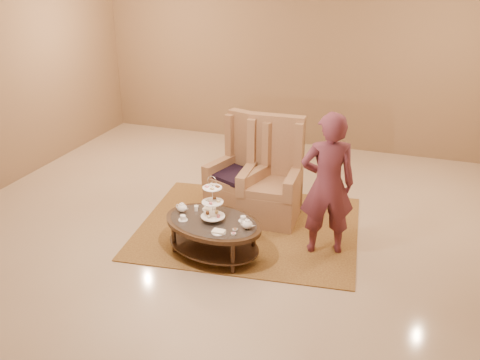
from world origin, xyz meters
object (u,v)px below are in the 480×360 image
at_px(tea_table, 213,227).
at_px(person, 327,185).
at_px(armchair_left, 243,179).
at_px(armchair_right, 272,185).

xyz_separation_m(tea_table, person, (1.26, 0.54, 0.52)).
bearing_deg(armchair_left, person, -14.14).
distance_m(tea_table, person, 1.46).
bearing_deg(person, armchair_right, -57.76).
bearing_deg(tea_table, armchair_right, 86.58).
bearing_deg(armchair_right, person, -41.25).
bearing_deg(person, armchair_left, -50.26).
bearing_deg(armchair_right, tea_table, -109.81).
distance_m(armchair_left, armchair_right, 0.47).
height_order(tea_table, armchair_right, armchair_right).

